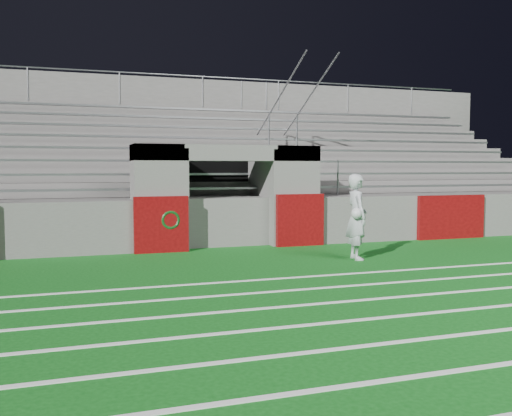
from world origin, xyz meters
name	(u,v)px	position (x,y,z in m)	size (l,w,h in m)	color
ground	(276,269)	(0.00, 0.00, 0.00)	(90.00, 90.00, 0.00)	#0D5214
field_markings	(428,339)	(0.00, -5.00, 0.01)	(28.00, 8.09, 0.01)	white
stadium_structure	(190,184)	(0.00, 7.97, 1.49)	(26.00, 8.48, 5.42)	#5C5957
goalkeeper_with_ball	(357,217)	(2.11, 0.52, 0.95)	(0.55, 0.75, 1.89)	#AFB3B9
hose_coil	(170,219)	(-1.58, 2.93, 0.81)	(0.59, 0.15, 0.59)	#0D4217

